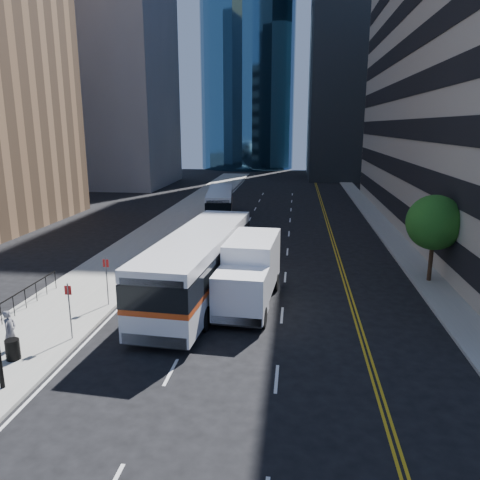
% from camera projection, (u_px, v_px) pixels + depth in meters
% --- Properties ---
extents(ground, '(160.00, 160.00, 0.00)m').
position_uv_depth(ground, '(269.00, 332.00, 21.15)').
color(ground, black).
rests_on(ground, ground).
extents(sidewalk_west, '(5.00, 90.00, 0.15)m').
position_uv_depth(sidewalk_west, '(179.00, 219.00, 46.47)').
color(sidewalk_west, gray).
rests_on(sidewalk_west, ground).
extents(sidewalk_east, '(2.00, 90.00, 0.15)m').
position_uv_depth(sidewalk_east, '(380.00, 224.00, 44.19)').
color(sidewalk_east, gray).
rests_on(sidewalk_east, ground).
extents(office_tower_north, '(30.00, 28.00, 60.00)m').
position_uv_depth(office_tower_north, '(400.00, 2.00, 81.35)').
color(office_tower_north, gray).
rests_on(office_tower_north, ground).
extents(midrise_west, '(18.00, 18.00, 35.00)m').
position_uv_depth(midrise_west, '(106.00, 68.00, 70.40)').
color(midrise_west, gray).
rests_on(midrise_west, ground).
extents(street_tree, '(3.20, 3.20, 5.10)m').
position_uv_depth(street_tree, '(434.00, 223.00, 26.95)').
color(street_tree, '#332114').
rests_on(street_tree, sidewalk_east).
extents(bus_front, '(3.99, 13.92, 3.54)m').
position_uv_depth(bus_front, '(200.00, 263.00, 25.02)').
color(bus_front, silver).
rests_on(bus_front, ground).
extents(bus_rear, '(3.74, 11.12, 2.81)m').
position_uv_depth(bus_rear, '(220.00, 202.00, 47.30)').
color(bus_rear, silver).
rests_on(bus_rear, ground).
extents(box_truck, '(2.88, 7.20, 3.38)m').
position_uv_depth(box_truck, '(250.00, 271.00, 24.06)').
color(box_truck, white).
rests_on(box_truck, ground).
extents(trash_can, '(0.72, 0.72, 0.82)m').
position_uv_depth(trash_can, '(13.00, 349.00, 18.29)').
color(trash_can, black).
rests_on(trash_can, sidewalk_west).
extents(pedestrian, '(0.43, 0.64, 1.71)m').
position_uv_depth(pedestrian, '(10.00, 331.00, 18.93)').
color(pedestrian, '#5A5960').
rests_on(pedestrian, sidewalk_west).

